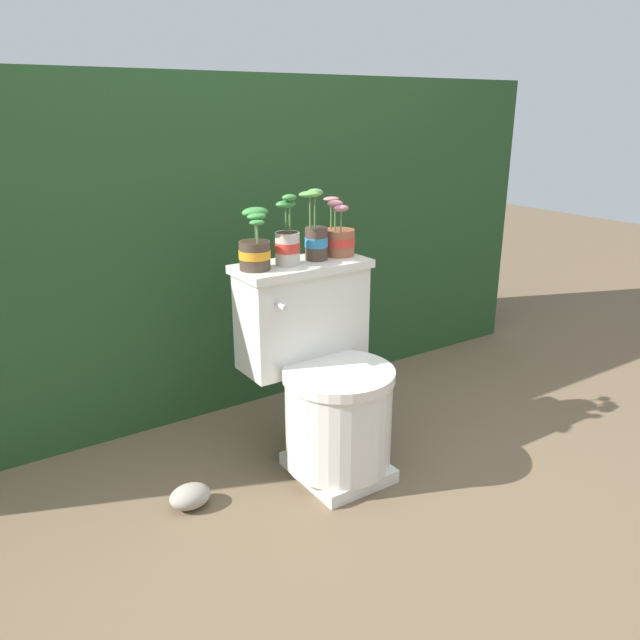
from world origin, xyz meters
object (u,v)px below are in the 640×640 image
toilet (324,377)px  potted_plant_left (255,247)px  potted_plant_middle (316,235)px  potted_plant_midright (339,238)px  potted_plant_midleft (287,243)px  garden_stone (190,496)px

toilet → potted_plant_left: bearing=141.6°
potted_plant_left → potted_plant_middle: 0.25m
potted_plant_middle → potted_plant_midright: bearing=6.3°
toilet → potted_plant_middle: potted_plant_middle is taller
potted_plant_midleft → garden_stone: potted_plant_midleft is taller
potted_plant_middle → potted_plant_midleft: bearing=-175.8°
potted_plant_midright → toilet: bearing=-137.3°
potted_plant_left → potted_plant_middle: size_ratio=0.81×
potted_plant_middle → toilet: bearing=-113.5°
toilet → potted_plant_left: (-0.19, 0.15, 0.48)m
potted_plant_left → potted_plant_midleft: (0.13, -0.01, 0.00)m
potted_plant_left → potted_plant_midright: potted_plant_midright is taller
potted_plant_middle → potted_plant_midright: 0.12m
toilet → potted_plant_middle: (0.07, 0.15, 0.50)m
potted_plant_left → garden_stone: bearing=-159.5°
potted_plant_left → potted_plant_midleft: 0.13m
potted_plant_left → toilet: bearing=-38.4°
potted_plant_midleft → potted_plant_middle: 0.13m
potted_plant_middle → potted_plant_left: bearing=-179.1°
potted_plant_left → potted_plant_midright: (0.37, 0.02, -0.01)m
potted_plant_middle → garden_stone: bearing=-167.4°
potted_plant_left → garden_stone: potted_plant_left is taller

